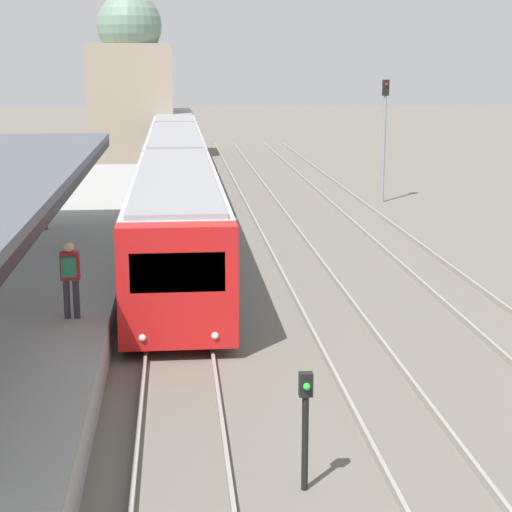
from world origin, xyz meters
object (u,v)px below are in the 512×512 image
object	(u,v)px
person_on_platform	(70,274)
signal_post_near	(306,418)
signal_mast_far	(385,127)
train_near	(175,162)

from	to	relation	value
person_on_platform	signal_post_near	size ratio (longest dim) A/B	0.90
person_on_platform	signal_mast_far	bearing A→B (deg)	59.98
train_near	signal_post_near	world-z (taller)	train_near
signal_post_near	signal_mast_far	world-z (taller)	signal_mast_far
train_near	signal_post_near	size ratio (longest dim) A/B	24.86
person_on_platform	signal_post_near	xyz separation A→B (m)	(4.08, -6.27, -0.72)
signal_post_near	train_near	bearing A→B (deg)	93.63
signal_mast_far	train_near	bearing A→B (deg)	166.54
train_near	signal_post_near	bearing A→B (deg)	-86.37
train_near	signal_post_near	xyz separation A→B (m)	(1.82, -28.72, -0.54)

